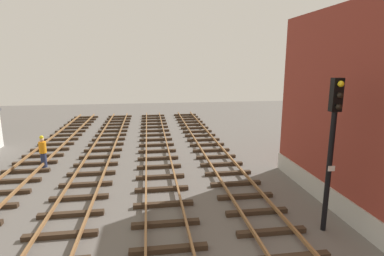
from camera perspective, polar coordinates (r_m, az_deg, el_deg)
signal_mast at (r=11.21m, az=24.90°, el=-1.79°), size 0.36×0.40×5.40m
track_worker_foreground at (r=19.29m, az=-26.25°, el=-3.99°), size 0.40×0.40×1.87m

